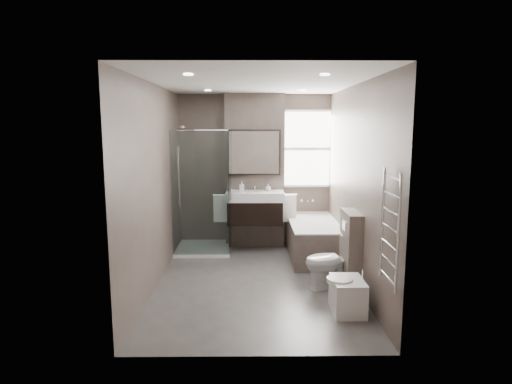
{
  "coord_description": "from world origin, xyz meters",
  "views": [
    {
      "loc": [
        -0.05,
        -5.5,
        2.08
      ],
      "look_at": [
        0.01,
        0.15,
        1.19
      ],
      "focal_mm": 30.0,
      "sensor_mm": 36.0,
      "label": 1
    }
  ],
  "objects_px": {
    "vanity": "(255,207)",
    "bidet": "(347,295)",
    "bathtub": "(313,237)",
    "toilet": "(331,261)"
  },
  "relations": [
    {
      "from": "vanity",
      "to": "bidet",
      "type": "relative_size",
      "value": 1.91
    },
    {
      "from": "bathtub",
      "to": "toilet",
      "type": "bearing_deg",
      "value": -88.06
    },
    {
      "from": "vanity",
      "to": "toilet",
      "type": "relative_size",
      "value": 1.36
    },
    {
      "from": "toilet",
      "to": "bidet",
      "type": "distance_m",
      "value": 0.76
    },
    {
      "from": "vanity",
      "to": "bathtub",
      "type": "relative_size",
      "value": 0.59
    },
    {
      "from": "bathtub",
      "to": "bidet",
      "type": "distance_m",
      "value": 2.08
    },
    {
      "from": "toilet",
      "to": "vanity",
      "type": "bearing_deg",
      "value": -163.3
    },
    {
      "from": "bidet",
      "to": "vanity",
      "type": "bearing_deg",
      "value": 112.9
    },
    {
      "from": "vanity",
      "to": "bathtub",
      "type": "height_order",
      "value": "vanity"
    },
    {
      "from": "bathtub",
      "to": "toilet",
      "type": "height_order",
      "value": "toilet"
    }
  ]
}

